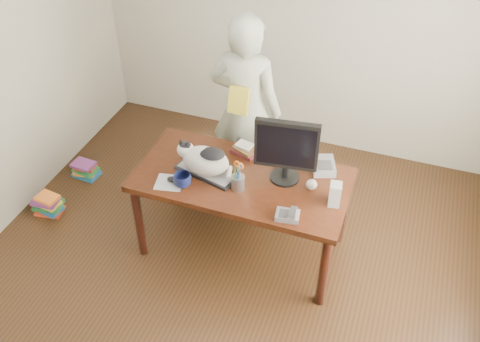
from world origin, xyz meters
name	(u,v)px	position (x,y,z in m)	size (l,w,h in m)	color
room	(209,162)	(0.00, 0.00, 1.35)	(4.50, 4.50, 4.50)	black
desk	(246,186)	(0.00, 0.68, 0.60)	(1.60, 0.80, 0.75)	black
keyboard	(206,172)	(-0.27, 0.55, 0.76)	(0.50, 0.29, 0.03)	black
cat	(204,159)	(-0.28, 0.55, 0.88)	(0.47, 0.30, 0.26)	silver
monitor	(286,148)	(0.30, 0.68, 1.04)	(0.46, 0.25, 0.52)	black
pen_cup	(238,181)	(0.01, 0.47, 0.82)	(0.13, 0.13, 0.26)	gray
mousepad	(169,182)	(-0.49, 0.36, 0.75)	(0.23, 0.22, 0.00)	#B5B9C2
mouse	(173,179)	(-0.47, 0.38, 0.77)	(0.10, 0.08, 0.04)	black
coffee_mug	(182,180)	(-0.38, 0.36, 0.80)	(0.13, 0.13, 0.11)	black
phone	(288,215)	(0.44, 0.30, 0.77)	(0.17, 0.15, 0.07)	slate
speaker	(335,194)	(0.70, 0.55, 0.84)	(0.09, 0.10, 0.18)	#A6A7A9
baseball	(312,185)	(0.52, 0.65, 0.79)	(0.08, 0.08, 0.08)	silver
book_stack	(245,149)	(-0.08, 0.89, 0.78)	(0.23, 0.20, 0.07)	#51151B
calculator	(323,166)	(0.55, 0.90, 0.78)	(0.23, 0.26, 0.07)	slate
person	(246,110)	(-0.23, 1.32, 0.86)	(0.63, 0.41, 1.71)	silver
held_book	(239,100)	(-0.23, 1.15, 1.05)	(0.16, 0.10, 0.23)	gold
book_pile_a	(48,205)	(-1.75, 0.40, 0.09)	(0.27, 0.22, 0.18)	#B13419
book_pile_b	(86,169)	(-1.72, 0.95, 0.07)	(0.26, 0.20, 0.15)	#1B60A3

